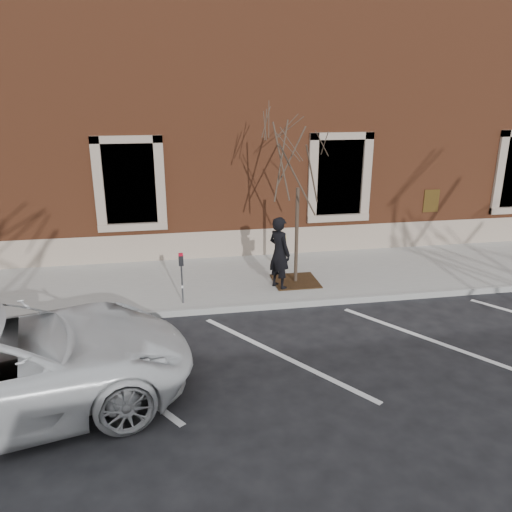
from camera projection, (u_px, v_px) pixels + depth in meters
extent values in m
plane|color=#28282B|center=(260.00, 309.00, 11.63)|extent=(120.00, 120.00, 0.00)
cube|color=#AFACA5|center=(248.00, 279.00, 13.24)|extent=(40.00, 3.50, 0.15)
cube|color=#9E9E99|center=(261.00, 307.00, 11.56)|extent=(40.00, 0.12, 0.15)
cube|color=brown|center=(221.00, 115.00, 17.60)|extent=(40.00, 8.50, 8.00)
cube|color=gray|center=(239.00, 243.00, 14.75)|extent=(40.00, 0.06, 0.80)
cube|color=black|center=(130.00, 183.00, 13.79)|extent=(1.40, 0.30, 2.20)
cube|color=gray|center=(133.00, 227.00, 14.01)|extent=(1.90, 0.20, 0.20)
cube|color=black|center=(338.00, 177.00, 14.77)|extent=(1.40, 0.30, 2.20)
cube|color=gray|center=(337.00, 218.00, 14.99)|extent=(1.90, 0.20, 0.20)
imported|color=black|center=(279.00, 253.00, 12.21)|extent=(0.71, 0.79, 1.81)
cylinder|color=#595B60|center=(182.00, 284.00, 11.44)|extent=(0.04, 0.04, 0.92)
cube|color=black|center=(181.00, 261.00, 11.26)|extent=(0.11, 0.08, 0.24)
cube|color=red|center=(181.00, 255.00, 11.21)|extent=(0.10, 0.08, 0.05)
cube|color=white|center=(182.00, 287.00, 11.41)|extent=(0.05, 0.00, 0.06)
cube|color=#3B2413|center=(295.00, 281.00, 12.86)|extent=(1.13, 1.13, 0.03)
cylinder|color=#49382C|center=(297.00, 236.00, 12.47)|extent=(0.09, 0.09, 2.45)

